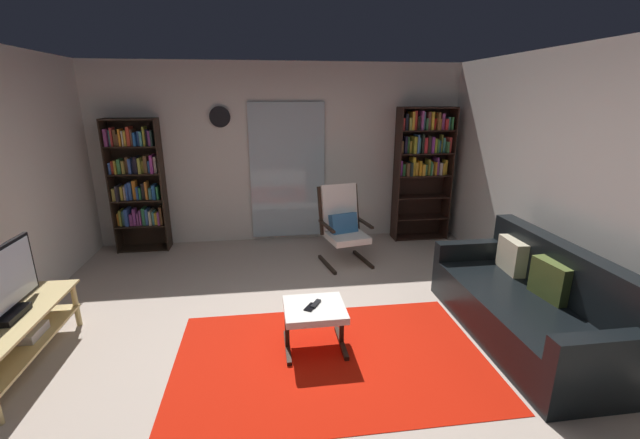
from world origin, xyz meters
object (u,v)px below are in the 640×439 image
object	(u,v)px
tv_stand	(14,334)
lounge_armchair	(343,223)
cell_phone	(311,307)
leather_sofa	(529,305)
television	(1,287)
bookshelf_near_tv	(137,181)
wall_clock	(220,117)
bookshelf_near_sofa	(423,160)
tv_remote	(316,304)
ottoman	(315,314)

from	to	relation	value
tv_stand	lounge_armchair	world-z (taller)	lounge_armchair
cell_phone	leather_sofa	bearing A→B (deg)	30.73
television	bookshelf_near_tv	distance (m)	2.74
leather_sofa	wall_clock	xyz separation A→B (m)	(-2.92, 2.97, 1.54)
bookshelf_near_sofa	tv_remote	distance (m)	3.41
bookshelf_near_tv	tv_remote	distance (m)	3.52
leather_sofa	ottoman	bearing A→B (deg)	177.75
cell_phone	wall_clock	world-z (taller)	wall_clock
lounge_armchair	tv_remote	size ratio (longest dim) A/B	7.10
tv_stand	bookshelf_near_sofa	xyz separation A→B (m)	(4.38, 2.65, 0.90)
television	lounge_armchair	distance (m)	3.57
tv_remote	tv_stand	bearing A→B (deg)	-150.41
bookshelf_near_tv	lounge_armchair	bearing A→B (deg)	-16.83
leather_sofa	ottoman	xyz separation A→B (m)	(-1.95, 0.08, 0.02)
bookshelf_near_sofa	cell_phone	distance (m)	3.47
leather_sofa	ottoman	size ratio (longest dim) A/B	3.78
lounge_armchair	tv_remote	xyz separation A→B (m)	(-0.60, -1.89, -0.12)
ottoman	wall_clock	distance (m)	3.41
tv_stand	bookshelf_near_sofa	bearing A→B (deg)	31.17
television	cell_phone	world-z (taller)	television
television	tv_remote	distance (m)	2.45
leather_sofa	lounge_armchair	bearing A→B (deg)	123.84
ottoman	cell_phone	world-z (taller)	cell_phone
bookshelf_near_sofa	tv_remote	size ratio (longest dim) A/B	13.76
tv_stand	lounge_armchair	xyz separation A→B (m)	(3.03, 1.86, 0.23)
bookshelf_near_tv	leather_sofa	world-z (taller)	bookshelf_near_tv
television	bookshelf_near_tv	world-z (taller)	bookshelf_near_tv
bookshelf_near_tv	leather_sofa	xyz separation A→B (m)	(4.09, -2.83, -0.69)
cell_phone	television	bearing A→B (deg)	-148.98
television	bookshelf_near_sofa	bearing A→B (deg)	31.33
leather_sofa	wall_clock	bearing A→B (deg)	134.56
television	tv_remote	size ratio (longest dim) A/B	6.28
lounge_armchair	ottoman	size ratio (longest dim) A/B	1.95
tv_stand	television	xyz separation A→B (m)	(0.00, -0.02, 0.42)
tv_stand	bookshelf_near_sofa	world-z (taller)	bookshelf_near_sofa
bookshelf_near_tv	cell_phone	xyz separation A→B (m)	(2.11, -2.77, -0.59)
ottoman	wall_clock	xyz separation A→B (m)	(-0.97, 2.89, 1.52)
bookshelf_near_sofa	tv_stand	bearing A→B (deg)	-148.83
tv_stand	leather_sofa	xyz separation A→B (m)	(4.37, -0.13, 0.00)
bookshelf_near_sofa	wall_clock	distance (m)	3.01
bookshelf_near_sofa	leather_sofa	xyz separation A→B (m)	(-0.01, -2.78, -0.90)
bookshelf_near_tv	ottoman	xyz separation A→B (m)	(2.14, -2.75, -0.66)
lounge_armchair	cell_phone	bearing A→B (deg)	-108.42
tv_remote	television	bearing A→B (deg)	-150.03
lounge_armchair	wall_clock	size ratio (longest dim) A/B	3.53
television	bookshelf_near_sofa	distance (m)	5.15
tv_stand	cell_phone	distance (m)	2.39
leather_sofa	ottoman	distance (m)	1.95
bookshelf_near_tv	ottoman	distance (m)	3.55
tv_stand	lounge_armchair	bearing A→B (deg)	31.60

